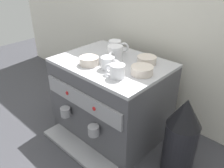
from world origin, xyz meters
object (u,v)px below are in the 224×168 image
Objects in this scene: coffee_grinder at (181,137)px; ceramic_cup_1 at (116,48)px; milk_pitcher at (64,97)px; ceramic_cup_2 at (117,71)px; ceramic_bowl_2 at (142,70)px; espresso_machine at (111,97)px; ceramic_bowl_1 at (147,60)px; ceramic_bowl_0 at (89,61)px; ceramic_cup_3 at (108,63)px; ceramic_cup_0 at (115,54)px.

ceramic_cup_1 is at bearing 168.67° from coffee_grinder.
ceramic_cup_1 reaches higher than milk_pitcher.
ceramic_cup_1 is 0.24× the size of coffee_grinder.
ceramic_bowl_2 is (0.07, 0.11, -0.01)m from ceramic_cup_2.
coffee_grinder is at bearing 2.26° from milk_pitcher.
ceramic_cup_1 is (-0.05, 0.09, 0.27)m from espresso_machine.
ceramic_cup_1 is at bearing -175.06° from ceramic_bowl_1.
milk_pitcher is at bearing -176.47° from ceramic_bowl_2.
ceramic_bowl_2 is (0.26, -0.10, -0.02)m from ceramic_cup_1.
ceramic_bowl_0 and ceramic_bowl_1 have the same top height.
coffee_grinder is 2.98× the size of milk_pitcher.
ceramic_cup_2 is 0.20m from ceramic_bowl_0.
ceramic_cup_3 is 1.00× the size of ceramic_bowl_1.
ceramic_cup_1 is at bearing 87.09° from ceramic_bowl_0.
coffee_grinder is at bearing -3.57° from ceramic_cup_0.
ceramic_cup_0 is 1.15× the size of ceramic_bowl_2.
ceramic_cup_3 reaches higher than ceramic_bowl_2.
ceramic_bowl_1 is (0.15, 0.11, 0.24)m from espresso_machine.
ceramic_bowl_1 is 0.94× the size of ceramic_bowl_2.
ceramic_cup_0 is 1.23× the size of ceramic_cup_1.
ceramic_cup_0 is at bearing 173.20° from ceramic_bowl_2.
coffee_grinder is (0.45, -0.01, -0.01)m from espresso_machine.
milk_pitcher is (-0.42, -0.05, -0.15)m from espresso_machine.
coffee_grinder is (0.31, 0.10, -0.27)m from ceramic_cup_2.
ceramic_cup_1 is 0.99× the size of ceramic_bowl_1.
ceramic_bowl_2 reaches higher than espresso_machine.
ceramic_cup_0 is 1.23× the size of ceramic_cup_3.
ceramic_cup_3 is at bearing -3.05° from milk_pitcher.
ceramic_cup_1 is 0.99× the size of ceramic_cup_3.
espresso_machine is 0.32m from ceramic_bowl_2.
espresso_machine is at bearing -121.87° from ceramic_cup_0.
ceramic_cup_1 is 0.58m from milk_pitcher.
milk_pitcher is at bearing -171.78° from ceramic_cup_0.
ceramic_bowl_2 is at bearing 179.02° from coffee_grinder.
espresso_machine is at bearing 141.06° from ceramic_cup_2.
coffee_grinder is (0.44, -0.03, -0.28)m from ceramic_cup_0.
ceramic_cup_0 reaches higher than milk_pitcher.
ceramic_bowl_0 is at bearing -163.49° from ceramic_cup_3.
espresso_machine is at bearing 178.40° from coffee_grinder.
ceramic_bowl_1 is at bearing 14.90° from milk_pitcher.
ceramic_bowl_0 reaches higher than milk_pitcher.
espresso_machine is at bearing -60.77° from ceramic_cup_1.
ceramic_cup_2 is 0.12m from ceramic_bowl_2.
ceramic_bowl_2 is (0.16, 0.06, -0.01)m from ceramic_cup_3.
ceramic_cup_2 is 0.10m from ceramic_cup_3.
ceramic_cup_0 reaches higher than ceramic_bowl_0.
ceramic_bowl_0 is at bearing -169.89° from coffee_grinder.
coffee_grinder is at bearing 10.11° from ceramic_bowl_0.
ceramic_bowl_0 is at bearing -119.87° from ceramic_cup_0.
ceramic_cup_2 is (0.13, -0.13, -0.01)m from ceramic_cup_0.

